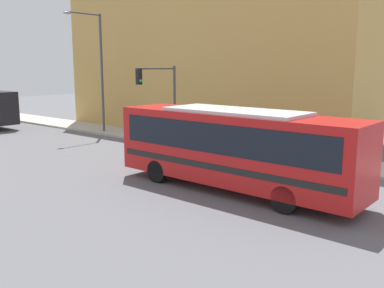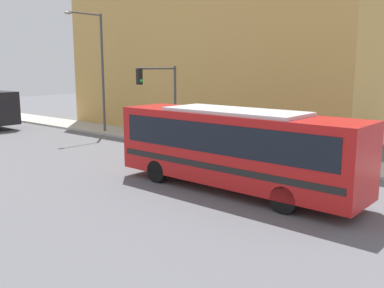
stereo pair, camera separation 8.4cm
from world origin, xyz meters
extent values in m
plane|color=slate|center=(0.00, 0.00, 0.00)|extent=(120.00, 120.00, 0.00)
cube|color=#B7B2A8|center=(6.08, 20.00, 0.07)|extent=(3.16, 70.00, 0.14)
cube|color=tan|center=(10.66, 13.12, 6.04)|extent=(6.00, 24.23, 12.08)
cube|color=red|center=(-0.95, 2.46, 1.77)|extent=(2.56, 10.37, 2.71)
cube|color=black|center=(-0.95, 2.46, 2.25)|extent=(2.59, 9.55, 1.12)
cube|color=black|center=(-0.95, 2.46, 1.17)|extent=(2.60, 9.96, 0.24)
cube|color=silver|center=(-0.95, 2.46, 3.17)|extent=(2.31, 5.72, 0.16)
cylinder|color=black|center=(0.16, 5.66, 0.48)|extent=(0.29, 0.97, 0.97)
cylinder|color=black|center=(-1.99, 5.68, 0.48)|extent=(0.29, 0.97, 0.97)
cylinder|color=black|center=(0.09, -0.40, 0.48)|extent=(0.29, 0.97, 0.97)
cylinder|color=black|center=(-2.07, -0.37, 0.48)|extent=(0.29, 0.97, 0.97)
cylinder|color=gold|center=(5.10, 2.88, 0.45)|extent=(0.23, 0.23, 0.62)
sphere|color=gold|center=(5.10, 2.88, 0.83)|extent=(0.22, 0.22, 0.22)
cylinder|color=gold|center=(5.10, 2.75, 0.48)|extent=(0.10, 0.14, 0.10)
cylinder|color=#47474C|center=(5.25, 11.24, 2.53)|extent=(0.16, 0.16, 4.77)
cylinder|color=#47474C|center=(3.65, 11.24, 4.76)|extent=(3.20, 0.11, 0.11)
cube|color=black|center=(2.25, 11.24, 4.31)|extent=(0.30, 0.24, 0.90)
sphere|color=#19D83F|center=(2.25, 11.10, 4.09)|extent=(0.18, 0.18, 0.18)
cylinder|color=#47474C|center=(5.35, 18.46, 4.36)|extent=(0.18, 0.18, 8.44)
cylinder|color=#47474C|center=(4.00, 18.46, 8.47)|extent=(2.70, 0.11, 0.11)
ellipsoid|color=gray|center=(2.65, 18.46, 8.39)|extent=(0.56, 0.28, 0.20)
camera|label=1|loc=(-14.65, -6.82, 4.89)|focal=40.00mm
camera|label=2|loc=(-14.59, -6.88, 4.89)|focal=40.00mm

